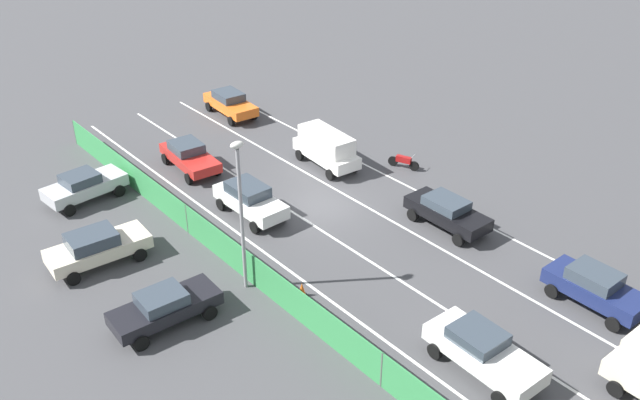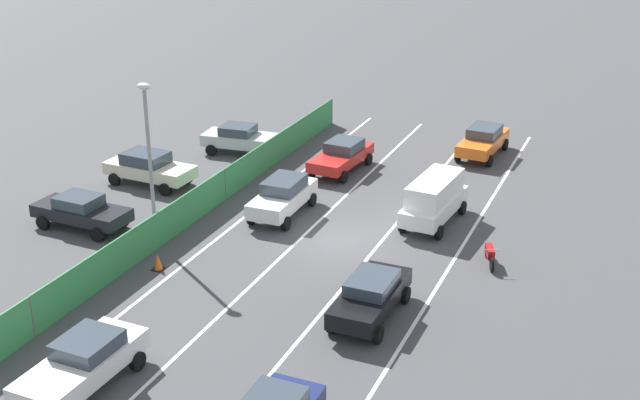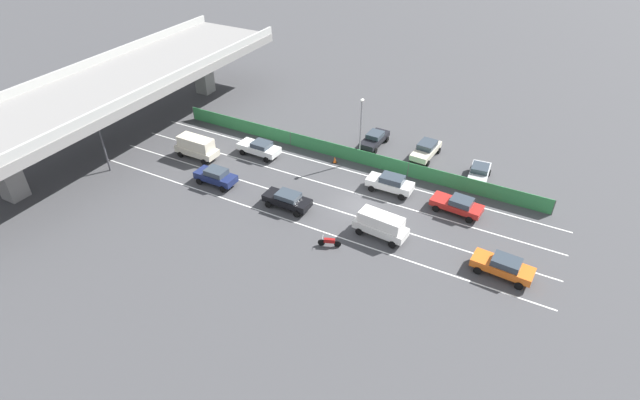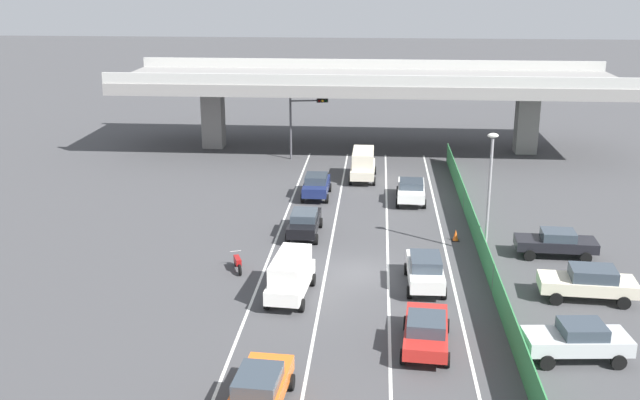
# 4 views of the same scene
# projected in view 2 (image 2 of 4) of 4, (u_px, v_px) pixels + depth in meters

# --- Properties ---
(ground_plane) EXTENTS (300.00, 300.00, 0.00)m
(ground_plane) POSITION_uv_depth(u_px,v_px,m) (340.00, 241.00, 36.55)
(ground_plane) COLOR #424244
(lane_line_left_edge) EXTENTS (0.14, 45.18, 0.01)m
(lane_line_left_edge) POSITION_uv_depth(u_px,v_px,m) (422.00, 312.00, 30.82)
(lane_line_left_edge) COLOR silver
(lane_line_left_edge) RESTS_ON ground
(lane_line_mid_left) EXTENTS (0.14, 45.18, 0.01)m
(lane_line_mid_left) POSITION_uv_depth(u_px,v_px,m) (337.00, 295.00, 32.03)
(lane_line_mid_left) COLOR silver
(lane_line_mid_left) RESTS_ON ground
(lane_line_mid_right) EXTENTS (0.14, 45.18, 0.01)m
(lane_line_mid_right) POSITION_uv_depth(u_px,v_px,m) (258.00, 279.00, 33.23)
(lane_line_mid_right) COLOR silver
(lane_line_mid_right) RESTS_ON ground
(lane_line_right_edge) EXTENTS (0.14, 45.18, 0.01)m
(lane_line_right_edge) POSITION_uv_depth(u_px,v_px,m) (184.00, 264.00, 34.44)
(lane_line_right_edge) COLOR silver
(lane_line_right_edge) RESTS_ON ground
(green_fence) EXTENTS (0.10, 41.28, 1.59)m
(green_fence) POSITION_uv_depth(u_px,v_px,m) (145.00, 239.00, 34.81)
(green_fence) COLOR #338447
(green_fence) RESTS_ON ground
(car_sedan_black) EXTENTS (1.97, 4.49, 1.57)m
(car_sedan_black) POSITION_uv_depth(u_px,v_px,m) (371.00, 295.00, 30.20)
(car_sedan_black) COLOR black
(car_sedan_black) RESTS_ON ground
(car_sedan_red) EXTENTS (2.31, 4.70, 1.58)m
(car_sedan_red) POSITION_uv_depth(u_px,v_px,m) (342.00, 155.00, 44.46)
(car_sedan_red) COLOR red
(car_sedan_red) RESTS_ON ground
(car_hatchback_white) EXTENTS (1.99, 4.47, 1.74)m
(car_hatchback_white) POSITION_uv_depth(u_px,v_px,m) (283.00, 195.00, 38.90)
(car_hatchback_white) COLOR silver
(car_hatchback_white) RESTS_ON ground
(car_van_white) EXTENTS (2.23, 4.73, 2.17)m
(car_van_white) POSITION_uv_depth(u_px,v_px,m) (434.00, 198.00, 37.91)
(car_van_white) COLOR silver
(car_van_white) RESTS_ON ground
(car_sedan_white) EXTENTS (2.19, 4.69, 1.64)m
(car_sedan_white) POSITION_uv_depth(u_px,v_px,m) (83.00, 362.00, 26.15)
(car_sedan_white) COLOR white
(car_sedan_white) RESTS_ON ground
(car_taxi_orange) EXTENTS (2.23, 4.73, 1.64)m
(car_taxi_orange) POSITION_uv_depth(u_px,v_px,m) (483.00, 140.00, 46.69)
(car_taxi_orange) COLOR orange
(car_taxi_orange) RESTS_ON ground
(motorcycle) EXTENTS (0.88, 1.86, 0.93)m
(motorcycle) POSITION_uv_depth(u_px,v_px,m) (490.00, 254.00, 34.31)
(motorcycle) COLOR black
(motorcycle) RESTS_ON ground
(parked_wagon_silver) EXTENTS (4.43, 2.34, 1.62)m
(parked_wagon_silver) POSITION_uv_depth(u_px,v_px,m) (241.00, 138.00, 47.04)
(parked_wagon_silver) COLOR #B2B5B7
(parked_wagon_silver) RESTS_ON ground
(parked_sedan_cream) EXTENTS (4.73, 2.31, 1.68)m
(parked_sedan_cream) POSITION_uv_depth(u_px,v_px,m) (149.00, 167.00, 42.55)
(parked_sedan_cream) COLOR beige
(parked_sedan_cream) RESTS_ON ground
(parked_sedan_dark) EXTENTS (4.55, 2.11, 1.54)m
(parked_sedan_dark) POSITION_uv_depth(u_px,v_px,m) (81.00, 210.00, 37.51)
(parked_sedan_dark) COLOR black
(parked_sedan_dark) RESTS_ON ground
(street_lamp) EXTENTS (0.60, 0.36, 7.08)m
(street_lamp) POSITION_uv_depth(u_px,v_px,m) (149.00, 149.00, 34.74)
(street_lamp) COLOR gray
(street_lamp) RESTS_ON ground
(traffic_cone) EXTENTS (0.47, 0.47, 0.69)m
(traffic_cone) POSITION_uv_depth(u_px,v_px,m) (158.00, 262.00, 33.90)
(traffic_cone) COLOR orange
(traffic_cone) RESTS_ON ground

